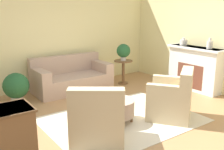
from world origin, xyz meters
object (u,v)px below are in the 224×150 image
armchair_left (98,120)px  vase_mantel_near (184,42)px  ottoman_table (116,107)px  potted_plant_on_side_table (123,51)px  side_table (123,68)px  vase_mantel_far (210,45)px  couch (71,78)px  armchair_right (172,99)px  potted_plant_floor (16,87)px

armchair_left → vase_mantel_near: size_ratio=5.39×
ottoman_table → potted_plant_on_side_table: (1.70, 1.97, 0.65)m
ottoman_table → vase_mantel_near: vase_mantel_near is taller
ottoman_table → side_table: side_table is taller
vase_mantel_far → vase_mantel_near: bearing=90.0°
side_table → vase_mantel_far: bearing=-59.1°
vase_mantel_near → armchair_left: bearing=-159.4°
ottoman_table → side_table: (1.70, 1.97, 0.18)m
couch → armchair_right: bearing=-74.6°
ottoman_table → armchair_right: bearing=-26.1°
potted_plant_on_side_table → side_table: bearing=135.0°
armchair_left → potted_plant_on_side_table: size_ratio=2.43×
armchair_left → ottoman_table: bearing=34.0°
vase_mantel_near → potted_plant_on_side_table: bearing=135.5°
potted_plant_on_side_table → armchair_left: bearing=-134.5°
potted_plant_on_side_table → vase_mantel_near: bearing=-44.5°
vase_mantel_near → vase_mantel_far: bearing=-90.0°
potted_plant_floor → vase_mantel_far: bearing=-26.4°
potted_plant_on_side_table → ottoman_table: bearing=-130.8°
potted_plant_floor → side_table: bearing=-2.1°
vase_mantel_far → potted_plant_on_side_table: (-1.14, 1.91, -0.30)m
armchair_left → ottoman_table: size_ratio=1.63×
armchair_left → ottoman_table: 0.87m
vase_mantel_near → potted_plant_floor: size_ratio=0.30×
vase_mantel_far → armchair_right: bearing=-163.6°
armchair_left → armchair_right: 1.70m
armchair_left → potted_plant_floor: bearing=101.3°
side_table → potted_plant_on_side_table: size_ratio=1.45×
armchair_left → armchair_right: size_ratio=1.00×
armchair_left → vase_mantel_far: size_ratio=4.19×
armchair_right → vase_mantel_far: 2.11m
armchair_left → vase_mantel_far: vase_mantel_far is taller
side_table → potted_plant_floor: (-2.92, 0.11, -0.07)m
armchair_right → potted_plant_on_side_table: 2.61m
couch → ottoman_table: couch is taller
couch → vase_mantel_near: bearing=-28.6°
ottoman_table → potted_plant_on_side_table: bearing=49.2°
vase_mantel_far → potted_plant_on_side_table: size_ratio=0.58×
potted_plant_floor → armchair_right: bearing=-49.2°
armchair_left → vase_mantel_far: 3.69m
armchair_right → potted_plant_on_side_table: size_ratio=2.43×
vase_mantel_far → potted_plant_on_side_table: 2.24m
couch → potted_plant_floor: (-1.46, -0.19, 0.07)m
ottoman_table → potted_plant_on_side_table: size_ratio=1.49×
couch → potted_plant_on_side_table: 1.62m
armchair_right → vase_mantel_near: size_ratio=5.39×
couch → side_table: (1.47, -0.30, 0.14)m
couch → potted_plant_floor: 1.47m
vase_mantel_near → couch: bearing=151.4°
armchair_left → vase_mantel_far: bearing=8.7°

